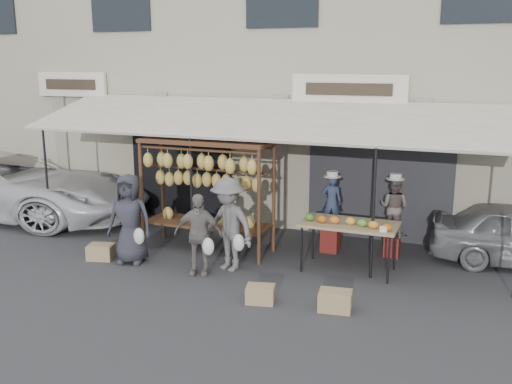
% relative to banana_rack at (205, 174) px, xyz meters
% --- Properties ---
extents(ground_plane, '(90.00, 90.00, 0.00)m').
position_rel_banana_rack_xyz_m(ground_plane, '(0.82, -1.40, -1.57)').
color(ground_plane, '#2D2D30').
extents(shophouse, '(24.00, 6.15, 7.30)m').
position_rel_banana_rack_xyz_m(shophouse, '(0.82, 5.09, 2.07)').
color(shophouse, '#A79F8A').
rests_on(shophouse, ground_plane).
extents(awning, '(10.00, 2.35, 2.92)m').
position_rel_banana_rack_xyz_m(awning, '(0.83, 0.87, 1.00)').
color(awning, silver).
rests_on(awning, ground_plane).
extents(banana_rack, '(2.60, 0.90, 2.24)m').
position_rel_banana_rack_xyz_m(banana_rack, '(0.00, 0.00, 0.00)').
color(banana_rack, '#4D301C').
rests_on(banana_rack, ground_plane).
extents(produce_table, '(1.70, 0.90, 1.04)m').
position_rel_banana_rack_xyz_m(produce_table, '(2.87, -0.09, -0.70)').
color(produce_table, tan).
rests_on(produce_table, ground_plane).
extents(vendor_left, '(0.43, 0.31, 1.07)m').
position_rel_banana_rack_xyz_m(vendor_left, '(2.30, 0.90, -0.56)').
color(vendor_left, '#2F3958').
rests_on(vendor_left, stool_left).
extents(vendor_right, '(0.65, 0.56, 1.16)m').
position_rel_banana_rack_xyz_m(vendor_right, '(3.49, 1.03, -0.58)').
color(vendor_right, '#6C5D59').
rests_on(vendor_right, stool_right).
extents(customer_left, '(0.92, 0.69, 1.70)m').
position_rel_banana_rack_xyz_m(customer_left, '(-1.03, -1.12, -0.73)').
color(customer_left, '#2F2F38').
rests_on(customer_left, ground_plane).
extents(customer_mid, '(0.92, 0.56, 1.47)m').
position_rel_banana_rack_xyz_m(customer_mid, '(0.43, -1.18, -0.84)').
color(customer_mid, gray).
rests_on(customer_mid, ground_plane).
extents(customer_right, '(1.25, 0.95, 1.71)m').
position_rel_banana_rack_xyz_m(customer_right, '(0.84, -0.79, -0.72)').
color(customer_right, '#65615F').
rests_on(customer_right, ground_plane).
extents(stool_left, '(0.41, 0.41, 0.48)m').
position_rel_banana_rack_xyz_m(stool_left, '(2.30, 0.90, -1.34)').
color(stool_left, maroon).
rests_on(stool_left, ground_plane).
extents(stool_right, '(0.32, 0.32, 0.41)m').
position_rel_banana_rack_xyz_m(stool_right, '(3.49, 1.03, -1.37)').
color(stool_right, maroon).
rests_on(stool_right, ground_plane).
extents(crate_near_a, '(0.51, 0.43, 0.26)m').
position_rel_banana_rack_xyz_m(crate_near_a, '(1.90, -1.93, -1.44)').
color(crate_near_a, tan).
rests_on(crate_near_a, ground_plane).
extents(crate_near_b, '(0.54, 0.44, 0.30)m').
position_rel_banana_rack_xyz_m(crate_near_b, '(3.06, -1.78, -1.43)').
color(crate_near_b, tan).
rests_on(crate_near_b, ground_plane).
extents(crate_far, '(0.55, 0.47, 0.28)m').
position_rel_banana_rack_xyz_m(crate_far, '(-1.67, -1.19, -1.43)').
color(crate_far, tan).
rests_on(crate_far, ground_plane).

